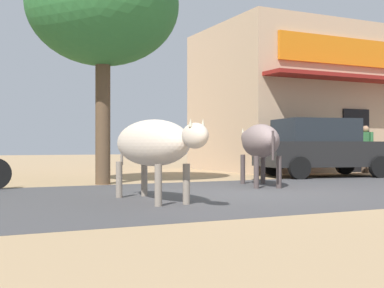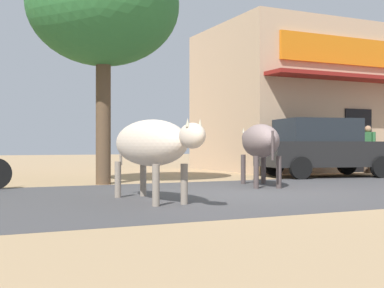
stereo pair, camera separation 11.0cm
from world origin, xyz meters
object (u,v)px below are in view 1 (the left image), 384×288
at_px(parked_hatchback_car, 321,147).
at_px(cow_far_dark, 259,142).
at_px(cow_near_brown, 152,143).
at_px(pedestrian_by_shop, 366,145).
at_px(roadside_tree, 103,6).

height_order(parked_hatchback_car, cow_far_dark, parked_hatchback_car).
relative_size(cow_near_brown, pedestrian_by_shop, 1.87).
distance_m(parked_hatchback_car, pedestrian_by_shop, 2.82).
xyz_separation_m(cow_near_brown, cow_far_dark, (3.28, 1.96, 0.05)).
distance_m(cow_far_dark, pedestrian_by_shop, 6.77).
distance_m(roadside_tree, cow_near_brown, 4.99).
xyz_separation_m(cow_near_brown, pedestrian_by_shop, (9.32, 5.01, -0.03)).
bearing_deg(parked_hatchback_car, pedestrian_by_shop, 20.78).
relative_size(parked_hatchback_car, cow_near_brown, 1.39).
bearing_deg(cow_near_brown, parked_hatchback_car, 30.92).
height_order(cow_far_dark, pedestrian_by_shop, pedestrian_by_shop).
relative_size(roadside_tree, pedestrian_by_shop, 3.61).
relative_size(parked_hatchback_car, pedestrian_by_shop, 2.60).
bearing_deg(roadside_tree, cow_far_dark, -31.94).
relative_size(cow_far_dark, pedestrian_by_shop, 1.71).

